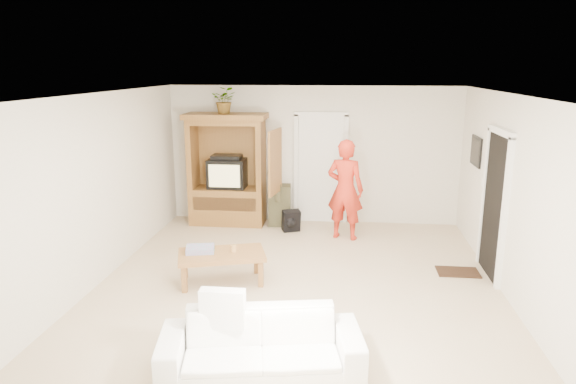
{
  "coord_description": "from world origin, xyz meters",
  "views": [
    {
      "loc": [
        0.61,
        -6.66,
        2.94
      ],
      "look_at": [
        -0.21,
        0.6,
        1.15
      ],
      "focal_mm": 32.0,
      "sensor_mm": 36.0,
      "label": 1
    }
  ],
  "objects_px": {
    "sofa": "(261,344)",
    "coffee_table": "(222,257)",
    "man": "(345,190)",
    "armoire": "(229,177)"
  },
  "relations": [
    {
      "from": "sofa",
      "to": "coffee_table",
      "type": "bearing_deg",
      "value": 103.19
    },
    {
      "from": "man",
      "to": "sofa",
      "type": "relative_size",
      "value": 0.89
    },
    {
      "from": "armoire",
      "to": "coffee_table",
      "type": "bearing_deg",
      "value": -79.4
    },
    {
      "from": "man",
      "to": "armoire",
      "type": "bearing_deg",
      "value": -1.08
    },
    {
      "from": "man",
      "to": "sofa",
      "type": "height_order",
      "value": "man"
    },
    {
      "from": "armoire",
      "to": "sofa",
      "type": "height_order",
      "value": "armoire"
    },
    {
      "from": "man",
      "to": "coffee_table",
      "type": "xyz_separation_m",
      "value": [
        -1.68,
        -2.12,
        -0.49
      ]
    },
    {
      "from": "sofa",
      "to": "coffee_table",
      "type": "distance_m",
      "value": 2.25
    },
    {
      "from": "man",
      "to": "sofa",
      "type": "distance_m",
      "value": 4.29
    },
    {
      "from": "armoire",
      "to": "coffee_table",
      "type": "xyz_separation_m",
      "value": [
        0.52,
        -2.79,
        -0.53
      ]
    }
  ]
}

